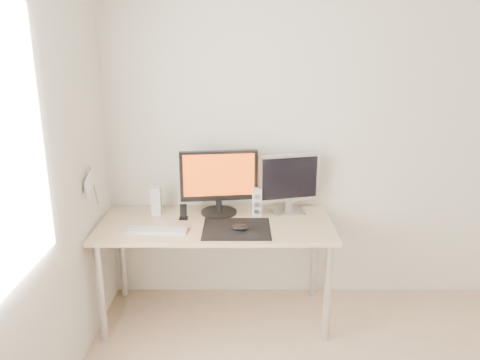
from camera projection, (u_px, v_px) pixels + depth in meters
name	position (u px, v px, depth m)	size (l,w,h in m)	color
wall_back	(344.00, 138.00, 3.43)	(3.50, 3.50, 0.00)	silver
mousepad	(237.00, 229.00, 3.10)	(0.45, 0.40, 0.00)	black
mouse	(240.00, 227.00, 3.07)	(0.11, 0.07, 0.04)	black
desk	(216.00, 233.00, 3.24)	(1.60, 0.70, 0.73)	#D1B587
main_monitor	(219.00, 180.00, 3.31)	(0.55, 0.29, 0.47)	black
second_monitor	(289.00, 181.00, 3.34)	(0.45, 0.21, 0.43)	#BDBDC0
speaker_left	(156.00, 201.00, 3.34)	(0.06, 0.08, 0.20)	white
speaker_right	(257.00, 202.00, 3.31)	(0.06, 0.08, 0.20)	silver
keyboard	(156.00, 230.00, 3.06)	(0.43, 0.16, 0.02)	silver
phone_dock	(184.00, 215.00, 3.27)	(0.06, 0.05, 0.11)	black
pennant	(91.00, 184.00, 2.99)	(0.01, 0.23, 0.29)	#A57F54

